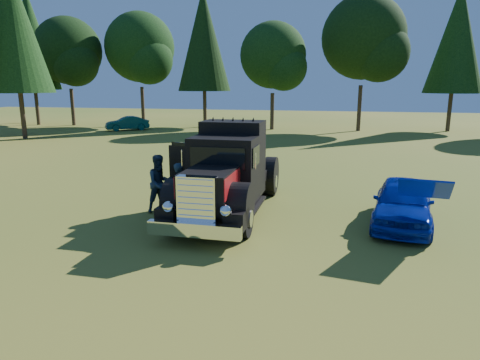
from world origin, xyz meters
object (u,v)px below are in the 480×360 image
Objects in this scene: diamond_t_truck at (227,176)px; spectator_far at (160,183)px; distant_teal_car at (127,123)px; hotrod_coupe at (403,202)px; spectator_near at (181,190)px.

spectator_far is at bearing -173.57° from diamond_t_truck.
spectator_far reaches higher than distant_teal_car.
hotrod_coupe is at bearing 0.60° from diamond_t_truck.
hotrod_coupe is 6.94m from spectator_near.
diamond_t_truck reaches higher than spectator_near.
distant_teal_car is at bearing 18.16° from spectator_near.
diamond_t_truck is 1.83× the size of distant_teal_car.
distant_teal_car is at bearing 132.31° from hotrod_coupe.
spectator_far reaches higher than spectator_near.
distant_teal_car is (-14.42, 24.05, -0.23)m from spectator_near.
diamond_t_truck is 1.55m from spectator_near.
spectator_far is 27.35m from distant_teal_car.
hotrod_coupe is 2.52× the size of spectator_near.
distant_teal_car is at bearing 71.41° from spectator_far.
distant_teal_car is (-21.33, 23.43, -0.07)m from hotrod_coupe.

